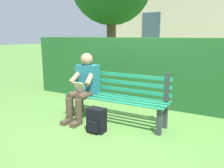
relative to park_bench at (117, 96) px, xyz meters
The scene contains 5 objects.
ground 0.46m from the park_bench, 90.00° to the left, with size 60.00×60.00×0.00m, color #517F38.
park_bench is the anchor object (origin of this frame).
person_seated 0.62m from the park_bench, 16.78° to the left, with size 0.44×0.73×1.17m.
hedge_backdrop 1.41m from the park_bench, 104.73° to the right, with size 6.21×0.74×1.51m.
backpack 0.65m from the park_bench, 85.95° to the left, with size 0.27×0.25×0.38m.
Camera 1 is at (-1.78, 3.30, 1.47)m, focal length 36.50 mm.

